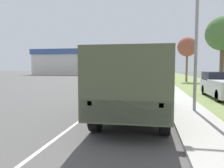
{
  "coord_description": "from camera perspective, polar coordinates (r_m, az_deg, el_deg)",
  "views": [
    {
      "loc": [
        2.75,
        1.99,
        2.1
      ],
      "look_at": [
        0.83,
        12.7,
        1.28
      ],
      "focal_mm": 35.0,
      "sensor_mm": 36.0,
      "label": 1
    }
  ],
  "objects": [
    {
      "name": "sidewalk_right",
      "position": [
        38.11,
        12.77,
        1.14
      ],
      "size": [
        1.8,
        120.0,
        0.12
      ],
      "color": "beige",
      "rests_on": "ground"
    },
    {
      "name": "lamp_post",
      "position": [
        10.9,
        20.19,
        15.91
      ],
      "size": [
        1.69,
        0.24,
        7.09
      ],
      "color": "gray",
      "rests_on": "sidewalk_right"
    },
    {
      "name": "building_distant",
      "position": [
        67.78,
        -11.37,
        5.58
      ],
      "size": [
        17.83,
        12.8,
        7.28
      ],
      "color": "beige",
      "rests_on": "ground"
    },
    {
      "name": "tree_mid_right",
      "position": [
        21.95,
        26.99,
        11.53
      ],
      "size": [
        2.99,
        2.99,
        6.57
      ],
      "color": "brown",
      "rests_on": "grass_strip_right"
    },
    {
      "name": "grass_strip_right",
      "position": [
        38.56,
        19.32,
        0.97
      ],
      "size": [
        7.0,
        120.0,
        0.02
      ],
      "color": "olive",
      "rests_on": "ground"
    },
    {
      "name": "car_second_ahead",
      "position": [
        29.17,
        8.86,
        1.44
      ],
      "size": [
        1.76,
        4.55,
        1.46
      ],
      "color": "tan",
      "rests_on": "ground"
    },
    {
      "name": "pickup_truck",
      "position": [
        16.7,
        26.97,
        -0.4
      ],
      "size": [
        1.91,
        5.35,
        1.76
      ],
      "color": "silver",
      "rests_on": "grass_strip_right"
    },
    {
      "name": "tree_far_right",
      "position": [
        34.03,
        19.05,
        9.08
      ],
      "size": [
        2.8,
        2.8,
        6.49
      ],
      "color": "brown",
      "rests_on": "grass_strip_right"
    },
    {
      "name": "ground_plane",
      "position": [
        38.17,
        6.01,
        1.14
      ],
      "size": [
        180.0,
        180.0,
        0.0
      ],
      "primitive_type": "plane",
      "color": "#565451"
    },
    {
      "name": "lane_centre_stripe",
      "position": [
        38.17,
        6.01,
        1.14
      ],
      "size": [
        0.12,
        120.0,
        0.0
      ],
      "color": "silver",
      "rests_on": "ground"
    },
    {
      "name": "military_truck",
      "position": [
        9.22,
        5.97,
        0.99
      ],
      "size": [
        2.5,
        7.36,
        2.7
      ],
      "color": "#474C38",
      "rests_on": "ground"
    },
    {
      "name": "car_nearest_ahead",
      "position": [
        19.95,
        -3.22,
        0.14
      ],
      "size": [
        1.88,
        3.94,
        1.43
      ],
      "color": "maroon",
      "rests_on": "ground"
    }
  ]
}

